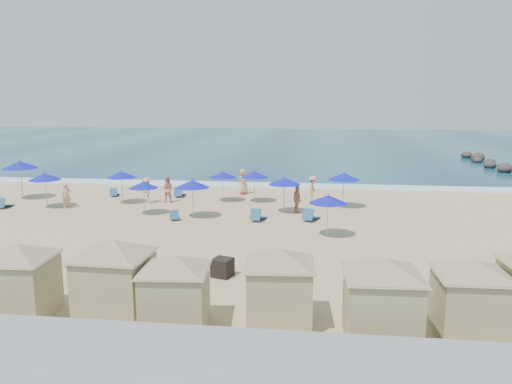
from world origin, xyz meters
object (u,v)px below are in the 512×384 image
umbrella_7 (254,174)px  beachgoer_0 (67,196)px  umbrella_5 (223,175)px  umbrella_2 (121,175)px  cabana_2 (175,282)px  beachgoer_1 (167,189)px  umbrella_6 (284,181)px  beachgoer_5 (147,190)px  beachgoer_2 (297,199)px  cabana_3 (279,277)px  beachgoer_3 (313,189)px  beachgoer_4 (243,181)px  umbrella_4 (193,184)px  cabana_1 (114,269)px  trash_bin (222,267)px  cabana_5 (471,288)px  umbrella_1 (45,177)px  umbrella_9 (328,199)px  umbrella_8 (344,176)px  cabana_4 (382,289)px  cabana_0 (18,271)px  umbrella_3 (143,185)px  rock_jetty (510,170)px  umbrella_0 (20,165)px

umbrella_7 → beachgoer_0: size_ratio=1.37×
umbrella_5 → umbrella_2: bearing=-167.3°
cabana_2 → beachgoer_1: (-5.84, 18.25, -0.58)m
cabana_2 → umbrella_6: bearing=82.3°
beachgoer_0 → beachgoer_5: (4.46, 2.27, 0.07)m
beachgoer_1 → beachgoer_2: bearing=164.6°
cabana_3 → umbrella_5: (-5.25, 18.23, 0.33)m
beachgoer_3 → beachgoer_4: 5.46m
umbrella_5 → beachgoer_0: size_ratio=1.33×
umbrella_4 → beachgoer_1: size_ratio=1.32×
umbrella_6 → beachgoer_0: (-13.75, -0.45, -1.16)m
cabana_1 → trash_bin: bearing=57.1°
cabana_3 → beachgoer_3: 19.03m
cabana_5 → beachgoer_2: size_ratio=2.45×
umbrella_4 → umbrella_1: bearing=171.6°
beachgoer_5 → cabana_5: bearing=16.6°
cabana_5 → umbrella_1: size_ratio=1.78×
umbrella_7 → umbrella_9: bearing=-59.6°
cabana_1 → beachgoer_2: cabana_1 is taller
umbrella_5 → beachgoer_1: umbrella_5 is taller
umbrella_8 → beachgoer_2: umbrella_8 is taller
umbrella_6 → cabana_2: bearing=-97.7°
umbrella_4 → umbrella_8: bearing=23.7°
cabana_4 → cabana_5: bearing=12.8°
cabana_0 → umbrella_3: 14.40m
umbrella_7 → beachgoer_5: 7.25m
umbrella_1 → umbrella_6: 15.12m
cabana_2 → umbrella_8: cabana_2 is taller
cabana_5 → umbrella_9: bearing=110.6°
beachgoer_3 → beachgoer_4: beachgoer_4 is taller
rock_jetty → umbrella_2: umbrella_2 is taller
cabana_0 → beachgoer_4: bearing=79.8°
cabana_4 → cabana_5: cabana_4 is taller
umbrella_5 → beachgoer_5: 5.17m
cabana_1 → beachgoer_5: bearing=106.3°
umbrella_6 → umbrella_9: (2.53, -5.10, -0.03)m
beachgoer_0 → beachgoer_2: 14.54m
cabana_0 → umbrella_1: bearing=117.1°
cabana_5 → umbrella_6: size_ratio=1.83×
trash_bin → beachgoer_5: (-7.67, 13.21, 0.50)m
beachgoer_1 → beachgoer_0: bearing=24.0°
umbrella_6 → beachgoer_3: (1.69, 3.72, -1.07)m
rock_jetty → umbrella_5: size_ratio=12.59×
cabana_2 → umbrella_2: (-8.70, 17.49, 0.48)m
beachgoer_1 → trash_bin: bearing=113.9°
beachgoer_0 → umbrella_9: bearing=-50.9°
umbrella_2 → beachgoer_0: 3.66m
cabana_4 → umbrella_6: (-3.86, 16.06, 0.39)m
umbrella_0 → umbrella_5: bearing=3.4°
umbrella_2 → beachgoer_1: size_ratio=1.28×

